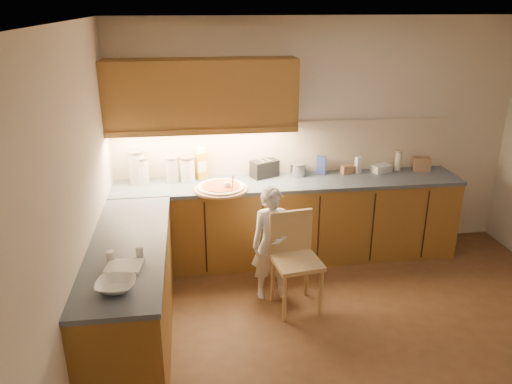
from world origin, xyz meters
TOP-DOWN VIEW (x-y plane):
  - room at (0.00, 0.00)m, footprint 4.54×4.50m
  - l_counter at (-0.92, 1.25)m, footprint 3.77×2.62m
  - backsplash at (-0.38, 1.99)m, footprint 3.75×0.02m
  - upper_cabinets at (-1.27, 1.82)m, footprint 1.95×0.36m
  - pizza_on_board at (-1.12, 1.51)m, footprint 0.55×0.55m
  - child at (-0.68, 0.94)m, footprint 0.43×0.30m
  - wooden_chair at (-0.50, 0.76)m, footprint 0.47×0.47m
  - mixing_bowl at (-1.95, -0.28)m, footprint 0.29×0.29m
  - canister_a at (-1.98, 1.84)m, footprint 0.18×0.18m
  - canister_b at (-1.94, 1.84)m, footprint 0.16×0.16m
  - canister_c at (-1.61, 1.85)m, footprint 0.15×0.15m
  - canister_d at (-1.45, 1.84)m, footprint 0.17×0.17m
  - oil_jug at (-1.30, 1.89)m, footprint 0.14×0.13m
  - toaster at (-0.61, 1.87)m, footprint 0.33×0.27m
  - steel_pot at (-0.24, 1.86)m, footprint 0.19×0.19m
  - blue_box at (0.03, 1.88)m, footprint 0.12×0.10m
  - card_box_a at (0.32, 1.86)m, footprint 0.15×0.12m
  - white_bottle at (0.45, 1.85)m, footprint 0.07×0.07m
  - flat_pack at (0.72, 1.85)m, footprint 0.24×0.20m
  - tall_jar at (0.92, 1.87)m, footprint 0.07×0.07m
  - card_box_b at (1.20, 1.86)m, footprint 0.21×0.18m
  - dough_cloth at (-1.93, 0.02)m, footprint 0.28×0.23m
  - spice_jar_a at (-2.04, 0.12)m, footprint 0.06×0.06m
  - spice_jar_b at (-1.83, 0.18)m, footprint 0.07×0.07m

SIDE VIEW (x-z plane):
  - l_counter at x=-0.92m, z-range 0.00..0.92m
  - wooden_chair at x=-0.50m, z-range 0.07..1.00m
  - child at x=-0.68m, z-range 0.00..1.13m
  - dough_cloth at x=-1.93m, z-range 0.92..0.94m
  - pizza_on_board at x=-1.12m, z-range 0.83..1.06m
  - mixing_bowl at x=-1.95m, z-range 0.92..0.99m
  - spice_jar_b at x=-1.83m, z-range 0.92..0.99m
  - spice_jar_a at x=-2.04m, z-range 0.92..1.00m
  - flat_pack at x=0.72m, z-range 0.92..1.00m
  - card_box_a at x=0.32m, z-range 0.92..1.01m
  - card_box_b at x=1.20m, z-range 0.92..1.06m
  - steel_pot at x=-0.24m, z-range 0.92..1.06m
  - white_bottle at x=0.45m, z-range 0.92..1.11m
  - toaster at x=-0.61m, z-range 0.92..1.11m
  - blue_box at x=0.03m, z-range 0.92..1.12m
  - tall_jar at x=0.92m, z-range 0.92..1.15m
  - canister_c at x=-1.61m, z-range 0.92..1.19m
  - canister_d at x=-1.45m, z-range 0.92..1.19m
  - canister_b at x=-1.94m, z-range 0.92..1.20m
  - oil_jug at x=-1.30m, z-range 0.90..1.26m
  - canister_a at x=-1.98m, z-range 0.92..1.28m
  - backsplash at x=-0.38m, z-range 0.92..1.50m
  - room at x=0.00m, z-range 0.37..2.99m
  - upper_cabinets at x=-1.27m, z-range 1.48..2.21m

